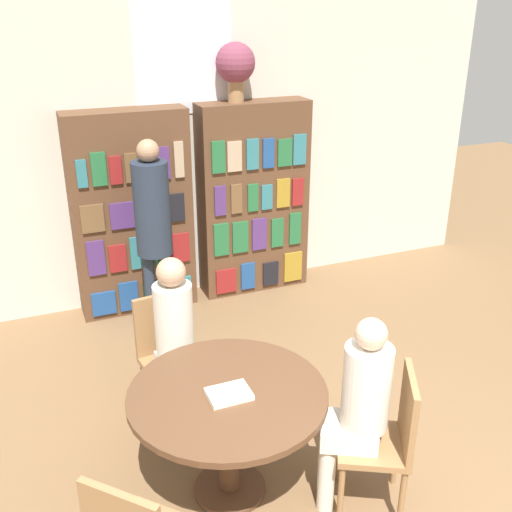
{
  "coord_description": "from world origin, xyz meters",
  "views": [
    {
      "loc": [
        -1.52,
        -1.62,
        2.78
      ],
      "look_at": [
        -0.0,
        2.09,
        1.05
      ],
      "focal_mm": 42.0,
      "sensor_mm": 36.0,
      "label": 1
    }
  ],
  "objects_px": {
    "chair_left_side": "(169,350)",
    "seated_reader_right": "(357,403)",
    "flower_vase": "(235,65)",
    "seated_reader_left": "(177,335)",
    "bookshelf_left": "(132,215)",
    "bookshelf_right": "(253,199)",
    "librarian_standing": "(153,218)",
    "chair_far_side": "(387,435)",
    "reading_table": "(228,410)"
  },
  "relations": [
    {
      "from": "chair_far_side",
      "to": "seated_reader_left",
      "type": "height_order",
      "value": "seated_reader_left"
    },
    {
      "from": "bookshelf_left",
      "to": "bookshelf_right",
      "type": "height_order",
      "value": "same"
    },
    {
      "from": "bookshelf_left",
      "to": "bookshelf_right",
      "type": "xyz_separation_m",
      "value": [
        1.21,
        -0.0,
        0.0
      ]
    },
    {
      "from": "bookshelf_right",
      "to": "flower_vase",
      "type": "relative_size",
      "value": 3.6
    },
    {
      "from": "seated_reader_right",
      "to": "librarian_standing",
      "type": "distance_m",
      "value": 2.53
    },
    {
      "from": "flower_vase",
      "to": "chair_far_side",
      "type": "distance_m",
      "value": 3.5
    },
    {
      "from": "bookshelf_left",
      "to": "flower_vase",
      "type": "distance_m",
      "value": 1.65
    },
    {
      "from": "bookshelf_right",
      "to": "flower_vase",
      "type": "height_order",
      "value": "flower_vase"
    },
    {
      "from": "reading_table",
      "to": "librarian_standing",
      "type": "relative_size",
      "value": 0.66
    },
    {
      "from": "reading_table",
      "to": "chair_far_side",
      "type": "relative_size",
      "value": 1.28
    },
    {
      "from": "flower_vase",
      "to": "seated_reader_left",
      "type": "relative_size",
      "value": 0.42
    },
    {
      "from": "librarian_standing",
      "to": "reading_table",
      "type": "bearing_deg",
      "value": -92.27
    },
    {
      "from": "bookshelf_right",
      "to": "reading_table",
      "type": "relative_size",
      "value": 1.66
    },
    {
      "from": "seated_reader_left",
      "to": "chair_far_side",
      "type": "bearing_deg",
      "value": 120.19
    },
    {
      "from": "chair_far_side",
      "to": "seated_reader_right",
      "type": "height_order",
      "value": "seated_reader_right"
    },
    {
      "from": "seated_reader_right",
      "to": "librarian_standing",
      "type": "bearing_deg",
      "value": 41.29
    },
    {
      "from": "bookshelf_left",
      "to": "chair_left_side",
      "type": "relative_size",
      "value": 2.11
    },
    {
      "from": "reading_table",
      "to": "chair_left_side",
      "type": "relative_size",
      "value": 1.28
    },
    {
      "from": "reading_table",
      "to": "flower_vase",
      "type": "bearing_deg",
      "value": 68.28
    },
    {
      "from": "bookshelf_left",
      "to": "flower_vase",
      "type": "bearing_deg",
      "value": 0.27
    },
    {
      "from": "bookshelf_left",
      "to": "reading_table",
      "type": "distance_m",
      "value": 2.62
    },
    {
      "from": "flower_vase",
      "to": "librarian_standing",
      "type": "relative_size",
      "value": 0.3
    },
    {
      "from": "reading_table",
      "to": "seated_reader_left",
      "type": "relative_size",
      "value": 0.91
    },
    {
      "from": "flower_vase",
      "to": "librarian_standing",
      "type": "height_order",
      "value": "flower_vase"
    },
    {
      "from": "bookshelf_left",
      "to": "bookshelf_right",
      "type": "bearing_deg",
      "value": -0.01
    },
    {
      "from": "bookshelf_right",
      "to": "librarian_standing",
      "type": "bearing_deg",
      "value": -155.96
    },
    {
      "from": "seated_reader_left",
      "to": "librarian_standing",
      "type": "distance_m",
      "value": 1.43
    },
    {
      "from": "bookshelf_right",
      "to": "bookshelf_left",
      "type": "bearing_deg",
      "value": 179.99
    },
    {
      "from": "bookshelf_left",
      "to": "reading_table",
      "type": "relative_size",
      "value": 1.66
    },
    {
      "from": "bookshelf_right",
      "to": "flower_vase",
      "type": "bearing_deg",
      "value": 178.3
    },
    {
      "from": "chair_far_side",
      "to": "seated_reader_left",
      "type": "relative_size",
      "value": 0.71
    },
    {
      "from": "bookshelf_left",
      "to": "chair_far_side",
      "type": "relative_size",
      "value": 2.11
    },
    {
      "from": "bookshelf_right",
      "to": "chair_far_side",
      "type": "xyz_separation_m",
      "value": [
        -0.4,
        -3.03,
        -0.44
      ]
    },
    {
      "from": "seated_reader_left",
      "to": "librarian_standing",
      "type": "height_order",
      "value": "librarian_standing"
    },
    {
      "from": "bookshelf_left",
      "to": "seated_reader_right",
      "type": "xyz_separation_m",
      "value": [
        0.64,
        -2.94,
        -0.24
      ]
    },
    {
      "from": "chair_left_side",
      "to": "seated_reader_right",
      "type": "distance_m",
      "value": 1.48
    },
    {
      "from": "bookshelf_right",
      "to": "seated_reader_left",
      "type": "bearing_deg",
      "value": -124.86
    },
    {
      "from": "bookshelf_left",
      "to": "librarian_standing",
      "type": "relative_size",
      "value": 1.09
    },
    {
      "from": "chair_left_side",
      "to": "seated_reader_right",
      "type": "relative_size",
      "value": 0.72
    },
    {
      "from": "reading_table",
      "to": "chair_far_side",
      "type": "bearing_deg",
      "value": -28.35
    },
    {
      "from": "reading_table",
      "to": "seated_reader_left",
      "type": "distance_m",
      "value": 0.74
    },
    {
      "from": "bookshelf_right",
      "to": "librarian_standing",
      "type": "xyz_separation_m",
      "value": [
        -1.12,
        -0.5,
        0.12
      ]
    },
    {
      "from": "reading_table",
      "to": "seated_reader_right",
      "type": "bearing_deg",
      "value": -28.35
    },
    {
      "from": "flower_vase",
      "to": "seated_reader_left",
      "type": "height_order",
      "value": "flower_vase"
    },
    {
      "from": "seated_reader_right",
      "to": "flower_vase",
      "type": "bearing_deg",
      "value": 20.77
    },
    {
      "from": "bookshelf_right",
      "to": "seated_reader_left",
      "type": "distance_m",
      "value": 2.29
    },
    {
      "from": "reading_table",
      "to": "librarian_standing",
      "type": "bearing_deg",
      "value": 87.73
    },
    {
      "from": "chair_left_side",
      "to": "librarian_standing",
      "type": "relative_size",
      "value": 0.52
    },
    {
      "from": "librarian_standing",
      "to": "seated_reader_right",
      "type": "bearing_deg",
      "value": -77.07
    },
    {
      "from": "bookshelf_right",
      "to": "seated_reader_left",
      "type": "relative_size",
      "value": 1.51
    }
  ]
}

